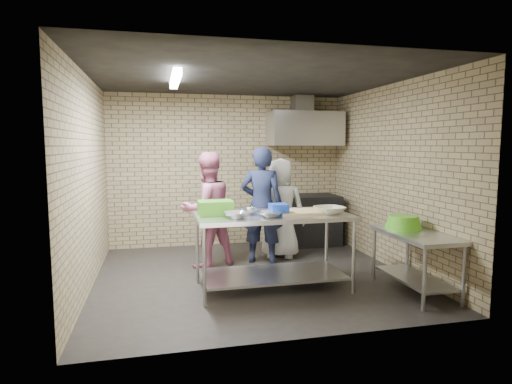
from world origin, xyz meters
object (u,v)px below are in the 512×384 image
at_px(side_counter, 415,263).
at_px(woman_white, 280,208).
at_px(woman_pink, 207,210).
at_px(man_navy, 262,205).
at_px(green_basin, 403,222).
at_px(prep_table, 272,251).
at_px(green_crate, 215,208).
at_px(bottle_green, 324,134).
at_px(stove, 305,220).
at_px(bottle_red, 304,133).
at_px(blue_tub, 279,209).

xyz_separation_m(side_counter, woman_white, (-1.14, 1.99, 0.43)).
relative_size(woman_pink, woman_white, 1.07).
height_order(side_counter, man_navy, man_navy).
bearing_deg(green_basin, side_counter, -85.43).
bearing_deg(side_counter, prep_table, 161.60).
xyz_separation_m(green_crate, bottle_green, (2.36, 2.32, 0.98)).
relative_size(side_counter, stove, 1.00).
relative_size(bottle_green, woman_white, 0.09).
relative_size(bottle_red, woman_pink, 0.11).
distance_m(green_crate, man_navy, 1.38).
height_order(side_counter, bottle_red, bottle_red).
distance_m(bottle_red, woman_pink, 2.60).
relative_size(prep_table, man_navy, 1.07).
height_order(prep_table, green_basin, prep_table).
relative_size(prep_table, green_basin, 4.15).
bearing_deg(green_crate, bottle_green, 44.45).
xyz_separation_m(side_counter, bottle_red, (-0.40, 2.99, 1.65)).
bearing_deg(bottle_red, woman_white, -126.23).
bearing_deg(stove, side_counter, -80.71).
bearing_deg(green_crate, green_basin, -10.23).
distance_m(man_navy, woman_white, 0.45).
distance_m(green_basin, woman_pink, 2.76).
xyz_separation_m(stove, bottle_green, (0.45, 0.24, 1.57)).
xyz_separation_m(bottle_red, man_navy, (-1.11, -1.24, -1.13)).
bearing_deg(green_crate, woman_pink, 89.06).
xyz_separation_m(green_crate, man_navy, (0.86, 1.08, -0.14)).
relative_size(stove, man_navy, 0.67).
distance_m(stove, bottle_green, 1.65).
relative_size(blue_tub, man_navy, 0.12).
relative_size(stove, bottle_green, 8.00).
xyz_separation_m(bottle_red, woman_pink, (-1.94, -1.26, -1.18)).
distance_m(prep_table, bottle_green, 3.33).
bearing_deg(green_crate, side_counter, -15.90).
height_order(bottle_red, bottle_green, bottle_red).
distance_m(bottle_green, man_navy, 2.25).
bearing_deg(side_counter, woman_white, 119.78).
bearing_deg(man_navy, stove, -113.84).
height_order(side_counter, bottle_green, bottle_green).
bearing_deg(bottle_green, bottle_red, 180.00).
bearing_deg(woman_white, bottle_green, -117.51).
xyz_separation_m(man_navy, woman_pink, (-0.84, -0.02, -0.04)).
bearing_deg(woman_pink, bottle_red, -168.93).
bearing_deg(woman_pink, green_basin, 125.66).
bearing_deg(bottle_green, man_navy, -140.51).
bearing_deg(side_counter, bottle_green, 90.00).
bearing_deg(man_navy, woman_white, -124.75).
bearing_deg(man_navy, green_crate, 74.18).
xyz_separation_m(prep_table, green_crate, (-0.70, 0.12, 0.56)).
xyz_separation_m(bottle_green, woman_white, (-1.14, -1.00, -1.21)).
bearing_deg(woman_white, man_navy, 53.56).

